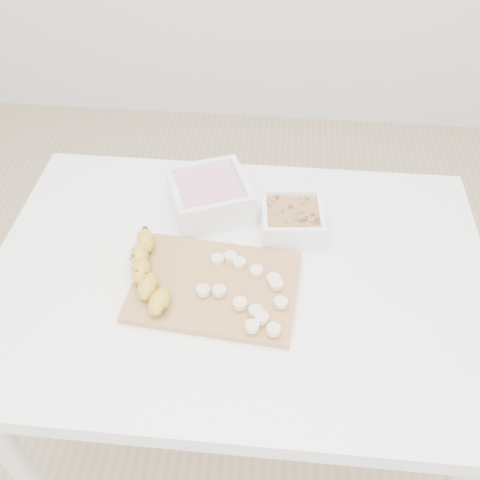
# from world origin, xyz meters

# --- Properties ---
(ground) EXTENTS (3.50, 3.50, 0.00)m
(ground) POSITION_xyz_m (0.00, 0.00, 0.00)
(ground) COLOR #C6AD89
(ground) RESTS_ON ground
(table) EXTENTS (1.00, 0.70, 0.75)m
(table) POSITION_xyz_m (0.00, 0.00, 0.65)
(table) COLOR white
(table) RESTS_ON ground
(bowl_yogurt) EXTENTS (0.21, 0.21, 0.08)m
(bowl_yogurt) POSITION_xyz_m (-0.08, 0.18, 0.79)
(bowl_yogurt) COLOR white
(bowl_yogurt) RESTS_ON table
(bowl_granola) EXTENTS (0.14, 0.14, 0.06)m
(bowl_granola) POSITION_xyz_m (0.10, 0.13, 0.78)
(bowl_granola) COLOR white
(bowl_granola) RESTS_ON table
(cutting_board) EXTENTS (0.33, 0.25, 0.01)m
(cutting_board) POSITION_xyz_m (-0.04, -0.05, 0.76)
(cutting_board) COLOR #B08046
(cutting_board) RESTS_ON table
(banana) EXTENTS (0.09, 0.22, 0.04)m
(banana) POSITION_xyz_m (-0.17, -0.05, 0.78)
(banana) COLOR gold
(banana) RESTS_ON cutting_board
(banana_slices) EXTENTS (0.17, 0.20, 0.02)m
(banana_slices) POSITION_xyz_m (0.02, -0.07, 0.77)
(banana_slices) COLOR beige
(banana_slices) RESTS_ON cutting_board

